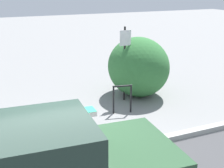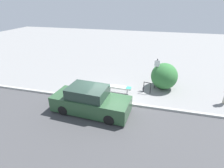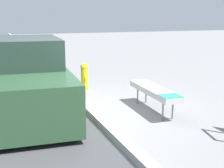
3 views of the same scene
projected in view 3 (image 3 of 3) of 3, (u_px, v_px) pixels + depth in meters
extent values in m
plane|color=gray|center=(89.00, 113.00, 6.78)|extent=(60.00, 60.00, 0.00)
cube|color=#A8A8A3|center=(89.00, 110.00, 6.77)|extent=(60.00, 0.20, 0.13)
cylinder|color=gray|center=(138.00, 95.00, 7.43)|extent=(0.04, 0.04, 0.40)
cylinder|color=gray|center=(163.00, 111.00, 6.24)|extent=(0.04, 0.04, 0.40)
cylinder|color=gray|center=(146.00, 95.00, 7.50)|extent=(0.04, 0.04, 0.40)
cylinder|color=gray|center=(173.00, 110.00, 6.31)|extent=(0.04, 0.04, 0.40)
cube|color=silver|center=(154.00, 91.00, 6.82)|extent=(1.86, 0.49, 0.12)
cube|color=teal|center=(171.00, 96.00, 6.12)|extent=(0.38, 0.41, 0.01)
cylinder|color=gold|center=(85.00, 80.00, 8.77)|extent=(0.20, 0.20, 0.60)
sphere|color=gold|center=(84.00, 67.00, 8.69)|extent=(0.22, 0.22, 0.22)
cylinder|color=gold|center=(83.00, 77.00, 8.88)|extent=(0.08, 0.07, 0.07)
cylinder|color=gold|center=(86.00, 78.00, 8.63)|extent=(0.08, 0.07, 0.07)
cylinder|color=black|center=(72.00, 113.00, 5.79)|extent=(0.61, 0.22, 0.60)
cylinder|color=black|center=(54.00, 82.00, 8.41)|extent=(0.61, 0.22, 0.60)
cube|color=#2D5133|center=(24.00, 87.00, 6.81)|extent=(4.63, 2.06, 0.89)
cube|color=#253930|center=(21.00, 52.00, 6.82)|extent=(2.27, 1.73, 0.62)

